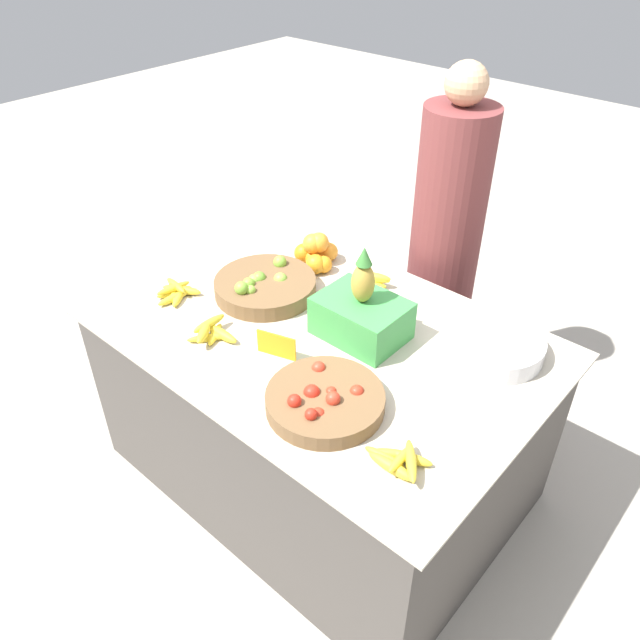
# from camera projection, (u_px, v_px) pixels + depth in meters

# --- Properties ---
(ground_plane) EXTENTS (12.00, 12.00, 0.00)m
(ground_plane) POSITION_uv_depth(u_px,v_px,m) (320.00, 471.00, 2.67)
(ground_plane) COLOR #ADA599
(market_table) EXTENTS (1.60, 1.07, 0.75)m
(market_table) POSITION_uv_depth(u_px,v_px,m) (320.00, 407.00, 2.45)
(market_table) COLOR #4C4742
(market_table) RESTS_ON ground_plane
(lime_bowl) EXTENTS (0.39, 0.39, 0.11)m
(lime_bowl) POSITION_uv_depth(u_px,v_px,m) (265.00, 286.00, 2.40)
(lime_bowl) COLOR brown
(lime_bowl) RESTS_ON market_table
(tomato_basket) EXTENTS (0.37, 0.37, 0.09)m
(tomato_basket) POSITION_uv_depth(u_px,v_px,m) (325.00, 400.00, 1.90)
(tomato_basket) COLOR brown
(tomato_basket) RESTS_ON market_table
(orange_pile) EXTENTS (0.19, 0.19, 0.14)m
(orange_pile) POSITION_uv_depth(u_px,v_px,m) (317.00, 252.00, 2.57)
(orange_pile) COLOR orange
(orange_pile) RESTS_ON market_table
(metal_bowl) EXTENTS (0.34, 0.34, 0.07)m
(metal_bowl) POSITION_uv_depth(u_px,v_px,m) (493.00, 345.00, 2.11)
(metal_bowl) COLOR silver
(metal_bowl) RESTS_ON market_table
(price_sign) EXTENTS (0.14, 0.05, 0.09)m
(price_sign) POSITION_uv_depth(u_px,v_px,m) (276.00, 345.00, 2.09)
(price_sign) COLOR orange
(price_sign) RESTS_ON market_table
(produce_crate) EXTENTS (0.30, 0.23, 0.35)m
(produce_crate) POSITION_uv_depth(u_px,v_px,m) (361.00, 314.00, 2.16)
(produce_crate) COLOR green
(produce_crate) RESTS_ON market_table
(banana_bunch_back_center) EXTENTS (0.20, 0.14, 0.05)m
(banana_bunch_back_center) POSITION_uv_depth(u_px,v_px,m) (398.00, 460.00, 1.72)
(banana_bunch_back_center) COLOR yellow
(banana_bunch_back_center) RESTS_ON market_table
(banana_bunch_front_center) EXTENTS (0.15, 0.18, 0.06)m
(banana_bunch_front_center) POSITION_uv_depth(u_px,v_px,m) (212.00, 332.00, 2.18)
(banana_bunch_front_center) COLOR yellow
(banana_bunch_front_center) RESTS_ON market_table
(banana_bunch_front_right) EXTENTS (0.15, 0.13, 0.06)m
(banana_bunch_front_right) POSITION_uv_depth(u_px,v_px,m) (373.00, 282.00, 2.44)
(banana_bunch_front_right) COLOR yellow
(banana_bunch_front_right) RESTS_ON market_table
(banana_bunch_front_left) EXTENTS (0.16, 0.17, 0.05)m
(banana_bunch_front_left) POSITION_uv_depth(u_px,v_px,m) (176.00, 292.00, 2.40)
(banana_bunch_front_left) COLOR yellow
(banana_bunch_front_left) RESTS_ON market_table
(vendor_person) EXTENTS (0.30, 0.30, 1.54)m
(vendor_person) POSITION_uv_depth(u_px,v_px,m) (443.00, 259.00, 2.71)
(vendor_person) COLOR brown
(vendor_person) RESTS_ON ground_plane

